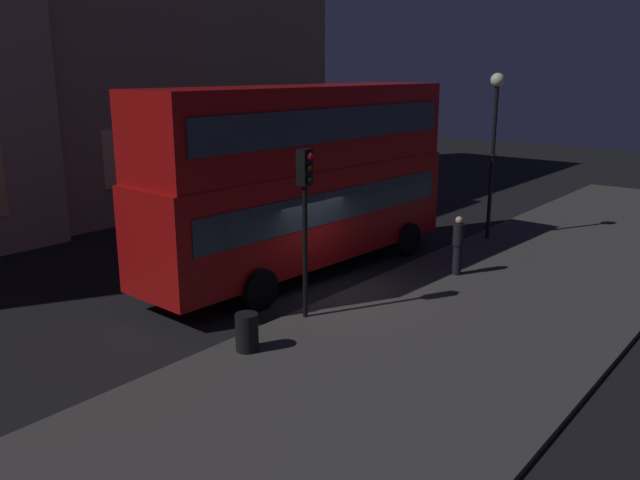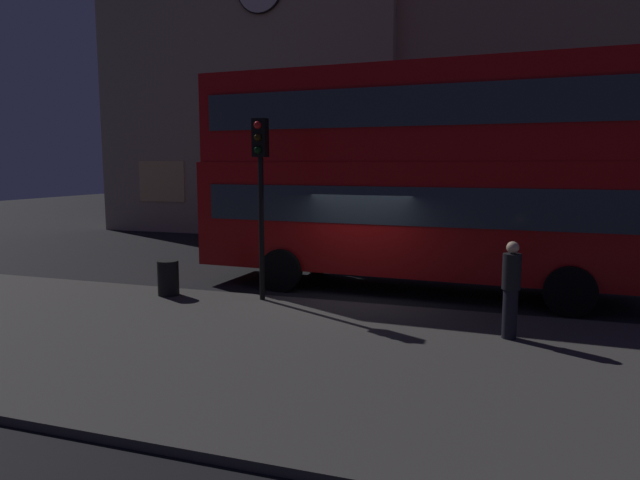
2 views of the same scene
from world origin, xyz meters
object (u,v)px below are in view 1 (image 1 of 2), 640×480
(traffic_light_near_kerb, at_px, (305,199))
(street_lamp, at_px, (495,122))
(pedestrian, at_px, (458,244))
(litter_bin, at_px, (247,332))
(traffic_light_far_side, at_px, (389,143))
(double_decker_bus, at_px, (303,172))

(traffic_light_near_kerb, xyz_separation_m, street_lamp, (10.02, -0.14, 1.16))
(traffic_light_near_kerb, bearing_deg, street_lamp, -3.12)
(pedestrian, xyz_separation_m, litter_bin, (-7.74, 1.01, -0.50))
(traffic_light_near_kerb, distance_m, pedestrian, 5.93)
(street_lamp, bearing_deg, traffic_light_far_side, 67.01)
(pedestrian, distance_m, litter_bin, 7.82)
(pedestrian, bearing_deg, traffic_light_near_kerb, -164.34)
(traffic_light_near_kerb, xyz_separation_m, pedestrian, (5.42, -1.29, -2.04))
(double_decker_bus, height_order, litter_bin, double_decker_bus)
(traffic_light_far_side, height_order, street_lamp, street_lamp)
(traffic_light_near_kerb, bearing_deg, double_decker_bus, 38.52)
(traffic_light_far_side, bearing_deg, litter_bin, 9.64)
(traffic_light_far_side, height_order, pedestrian, traffic_light_far_side)
(street_lamp, xyz_separation_m, pedestrian, (-4.60, -1.15, -3.20))
(double_decker_bus, xyz_separation_m, traffic_light_far_side, (9.55, 3.19, -0.20))
(double_decker_bus, relative_size, pedestrian, 6.38)
(double_decker_bus, relative_size, street_lamp, 1.94)
(street_lamp, height_order, pedestrian, street_lamp)
(traffic_light_far_side, relative_size, pedestrian, 2.30)
(double_decker_bus, distance_m, traffic_light_near_kerb, 3.93)
(litter_bin, bearing_deg, street_lamp, 0.66)
(traffic_light_far_side, bearing_deg, double_decker_bus, 5.98)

